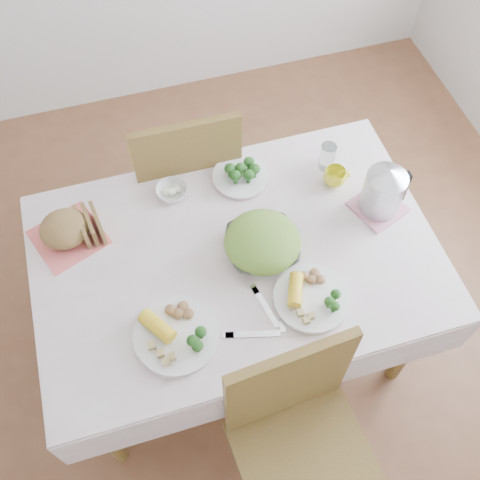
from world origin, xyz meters
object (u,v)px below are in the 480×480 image
object	(u,v)px
chair_near	(305,464)
dinner_plate_left	(177,335)
dining_table	(237,300)
dinner_plate_right	(311,298)
yellow_mug	(335,177)
chair_far	(184,177)
salad_bowl	(262,246)
electric_kettle	(384,189)

from	to	relation	value
chair_near	dinner_plate_left	world-z (taller)	chair_near
dining_table	dinner_plate_left	distance (m)	0.55
dinner_plate_right	yellow_mug	world-z (taller)	yellow_mug
chair_near	chair_far	world-z (taller)	chair_far
dining_table	salad_bowl	bearing A→B (deg)	-8.47
dinner_plate_left	dinner_plate_right	size ratio (longest dim) A/B	1.08
dining_table	chair_near	bearing A→B (deg)	-87.00
chair_far	salad_bowl	bearing A→B (deg)	104.37
dining_table	dinner_plate_right	bearing A→B (deg)	-52.18
dinner_plate_left	dinner_plate_right	xyz separation A→B (m)	(0.49, 0.00, 0.00)
chair_near	electric_kettle	world-z (taller)	electric_kettle
dinner_plate_right	electric_kettle	distance (m)	0.51
chair_near	salad_bowl	distance (m)	0.78
yellow_mug	electric_kettle	world-z (taller)	electric_kettle
chair_near	dinner_plate_right	distance (m)	0.58
chair_far	salad_bowl	size ratio (longest dim) A/B	3.84
chair_far	dinner_plate_left	bearing A→B (deg)	77.23
dining_table	salad_bowl	size ratio (longest dim) A/B	5.28
chair_near	electric_kettle	size ratio (longest dim) A/B	4.66
salad_bowl	dinner_plate_left	size ratio (longest dim) A/B	0.90
dining_table	salad_bowl	xyz separation A→B (m)	(0.10, -0.01, 0.42)
dining_table	chair_far	world-z (taller)	chair_far
chair_near	dining_table	bearing A→B (deg)	88.58
chair_near	salad_bowl	world-z (taller)	chair_near
chair_far	salad_bowl	xyz separation A→B (m)	(0.16, -0.67, 0.33)
dining_table	salad_bowl	world-z (taller)	salad_bowl
dinner_plate_left	chair_far	bearing A→B (deg)	76.42
chair_near	salad_bowl	bearing A→B (deg)	80.95
chair_far	electric_kettle	size ratio (longest dim) A/B	4.70
dining_table	yellow_mug	distance (m)	0.67
dining_table	electric_kettle	size ratio (longest dim) A/B	6.46
electric_kettle	chair_far	bearing A→B (deg)	140.98
dining_table	electric_kettle	bearing A→B (deg)	4.25
yellow_mug	electric_kettle	bearing A→B (deg)	-55.13
chair_far	yellow_mug	bearing A→B (deg)	141.34
salad_bowl	yellow_mug	world-z (taller)	yellow_mug
dining_table	yellow_mug	world-z (taller)	yellow_mug
dinner_plate_left	yellow_mug	world-z (taller)	yellow_mug
dining_table	chair_near	world-z (taller)	chair_near
dinner_plate_right	dinner_plate_left	bearing A→B (deg)	-179.86
dinner_plate_right	salad_bowl	bearing A→B (deg)	113.24
dining_table	chair_near	xyz separation A→B (m)	(0.04, -0.72, 0.09)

